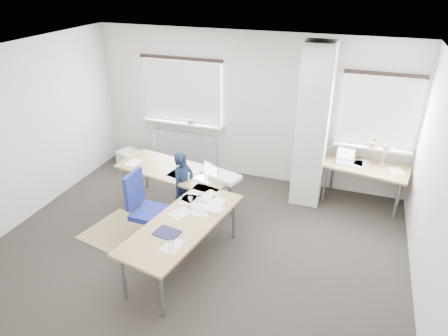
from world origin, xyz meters
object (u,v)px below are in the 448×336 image
(desk_side, at_px, (366,168))
(person, at_px, (184,187))
(desk_main, at_px, (182,195))
(task_chair, at_px, (149,223))

(desk_side, distance_m, person, 3.13)
(desk_side, relative_size, person, 1.25)
(desk_side, height_order, person, desk_side)
(desk_main, xyz_separation_m, task_chair, (-0.41, -0.33, -0.38))
(desk_main, distance_m, task_chair, 0.65)
(person, bearing_deg, desk_main, -142.23)
(desk_main, distance_m, desk_side, 3.20)
(desk_side, bearing_deg, task_chair, -133.88)
(task_chair, relative_size, person, 0.94)
(desk_main, bearing_deg, person, 120.83)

